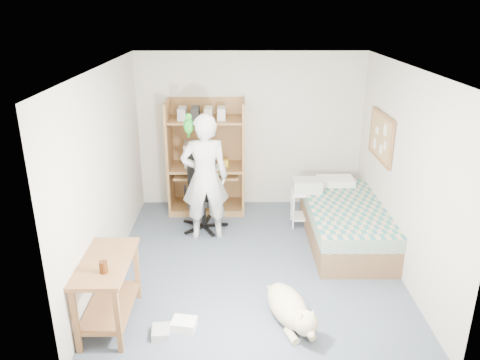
{
  "coord_description": "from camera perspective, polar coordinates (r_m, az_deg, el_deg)",
  "views": [
    {
      "loc": [
        -0.22,
        -5.32,
        3.17
      ],
      "look_at": [
        -0.18,
        0.29,
        1.05
      ],
      "focal_mm": 35.0,
      "sensor_mm": 36.0,
      "label": 1
    }
  ],
  "objects": [
    {
      "name": "ceiling",
      "position": [
        5.37,
        2.0,
        13.52
      ],
      "size": [
        3.6,
        4.0,
        0.02
      ],
      "primitive_type": "cube",
      "color": "white",
      "rests_on": "wall_back"
    },
    {
      "name": "person",
      "position": [
        6.51,
        -4.3,
        0.29
      ],
      "size": [
        0.71,
        0.52,
        1.81
      ],
      "primitive_type": "imported",
      "rotation": [
        0.0,
        0.0,
        3.28
      ],
      "color": "silver",
      "rests_on": "floor"
    },
    {
      "name": "wall_left",
      "position": [
        5.87,
        -15.99,
        0.79
      ],
      "size": [
        0.02,
        4.0,
        2.5
      ],
      "primitive_type": "cube",
      "color": "beige",
      "rests_on": "floor"
    },
    {
      "name": "crt_monitor",
      "position": [
        7.44,
        -5.35,
        3.22
      ],
      "size": [
        0.39,
        0.42,
        0.36
      ],
      "rotation": [
        0.0,
        0.0,
        0.05
      ],
      "color": "beige",
      "rests_on": "computer_hutch"
    },
    {
      "name": "wall_back",
      "position": [
        7.57,
        1.27,
        6.02
      ],
      "size": [
        3.6,
        0.02,
        2.5
      ],
      "primitive_type": "cube",
      "color": "beige",
      "rests_on": "floor"
    },
    {
      "name": "computer_hutch",
      "position": [
        7.46,
        -4.09,
        2.29
      ],
      "size": [
        1.2,
        0.63,
        1.8
      ],
      "color": "brown",
      "rests_on": "floor"
    },
    {
      "name": "wall_right",
      "position": [
        6.01,
        19.26,
        0.86
      ],
      "size": [
        0.02,
        4.0,
        2.5
      ],
      "primitive_type": "cube",
      "color": "beige",
      "rests_on": "floor"
    },
    {
      "name": "floor",
      "position": [
        6.2,
        1.71,
        -10.07
      ],
      "size": [
        4.0,
        4.0,
        0.0
      ],
      "primitive_type": "plane",
      "color": "#4E596A",
      "rests_on": "ground"
    },
    {
      "name": "keyboard",
      "position": [
        7.36,
        -4.27,
        0.78
      ],
      "size": [
        0.46,
        0.2,
        0.03
      ],
      "primitive_type": "cube",
      "rotation": [
        0.0,
        0.0,
        0.09
      ],
      "color": "beige",
      "rests_on": "computer_hutch"
    },
    {
      "name": "side_desk",
      "position": [
        5.09,
        -15.83,
        -11.91
      ],
      "size": [
        0.5,
        1.0,
        0.75
      ],
      "color": "brown",
      "rests_on": "floor"
    },
    {
      "name": "dog",
      "position": [
        5.11,
        6.13,
        -15.29
      ],
      "size": [
        0.57,
        1.07,
        0.41
      ],
      "rotation": [
        0.0,
        0.0,
        0.32
      ],
      "color": "#D2B68D",
      "rests_on": "floor"
    },
    {
      "name": "drink_glass",
      "position": [
        4.73,
        -16.3,
        -10.16
      ],
      "size": [
        0.08,
        0.08,
        0.12
      ],
      "primitive_type": "cylinder",
      "color": "#3D1C09",
      "rests_on": "side_desk"
    },
    {
      "name": "office_chair",
      "position": [
        6.99,
        -4.5,
        -2.8
      ],
      "size": [
        0.61,
        0.61,
        1.09
      ],
      "rotation": [
        0.0,
        0.0,
        0.14
      ],
      "color": "black",
      "rests_on": "floor"
    },
    {
      "name": "corkboard",
      "position": [
        6.76,
        16.82,
        5.06
      ],
      "size": [
        0.04,
        0.94,
        0.66
      ],
      "color": "#9F7547",
      "rests_on": "wall_right"
    },
    {
      "name": "parrot",
      "position": [
        6.32,
        -6.29,
        6.73
      ],
      "size": [
        0.13,
        0.23,
        0.37
      ],
      "rotation": [
        0.0,
        0.0,
        0.14
      ],
      "color": "#148C27",
      "rests_on": "person"
    },
    {
      "name": "pencil_cup",
      "position": [
        7.36,
        -1.7,
        2.08
      ],
      "size": [
        0.08,
        0.08,
        0.12
      ],
      "primitive_type": "cylinder",
      "color": "gold",
      "rests_on": "computer_hutch"
    },
    {
      "name": "printer",
      "position": [
        7.0,
        8.21,
        -0.63
      ],
      "size": [
        0.43,
        0.33,
        0.18
      ],
      "primitive_type": "cube",
      "rotation": [
        0.0,
        0.0,
        -0.03
      ],
      "color": "beige",
      "rests_on": "printer_cart"
    },
    {
      "name": "bed",
      "position": [
        6.77,
        12.65,
        -5.02
      ],
      "size": [
        1.02,
        2.02,
        0.66
      ],
      "color": "brown",
      "rests_on": "floor"
    },
    {
      "name": "floor_box_b",
      "position": [
        5.07,
        -9.6,
        -17.79
      ],
      "size": [
        0.2,
        0.24,
        0.08
      ],
      "primitive_type": "cube",
      "rotation": [
        0.0,
        0.0,
        0.09
      ],
      "color": "#B2B2AD",
      "rests_on": "floor"
    },
    {
      "name": "floor_box_a",
      "position": [
        5.12,
        -6.86,
        -17.05
      ],
      "size": [
        0.28,
        0.24,
        0.1
      ],
      "primitive_type": "cube",
      "rotation": [
        0.0,
        0.0,
        -0.17
      ],
      "color": "white",
      "rests_on": "floor"
    },
    {
      "name": "printer_cart",
      "position": [
        7.11,
        8.1,
        -2.71
      ],
      "size": [
        0.47,
        0.38,
        0.56
      ],
      "rotation": [
        0.0,
        0.0,
        -0.03
      ],
      "color": "white",
      "rests_on": "floor"
    }
  ]
}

